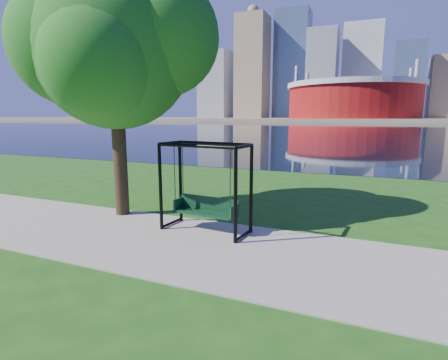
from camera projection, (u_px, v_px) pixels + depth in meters
The scene contains 8 objects.
ground at pixel (214, 241), 8.93m from camera, with size 900.00×900.00×0.00m, color #1E5114.
path at pixel (205, 247), 8.48m from camera, with size 120.00×4.00×0.03m, color #9E937F.
river at pixel (361, 128), 101.26m from camera, with size 900.00×180.00×0.02m, color black.
far_bank at pixel (370, 119), 285.75m from camera, with size 900.00×228.00×2.00m, color #937F60.
stadium at pixel (353, 99), 222.97m from camera, with size 83.00×83.00×32.00m.
skyline at pixel (368, 77), 293.28m from camera, with size 392.00×66.00×96.50m.
swing at pixel (206, 189), 9.49m from camera, with size 2.48×1.25×2.46m.
park_tree at pixel (114, 46), 10.51m from camera, with size 6.07×5.48×7.54m.
Camera 1 is at (3.58, -7.73, 3.14)m, focal length 28.00 mm.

